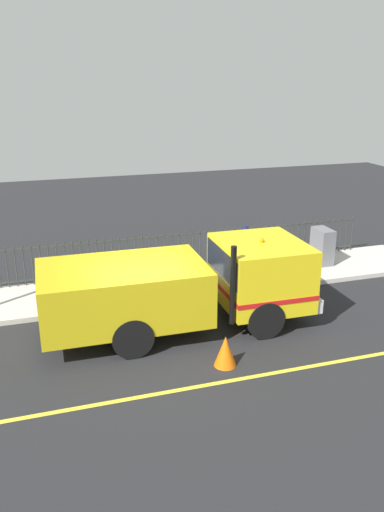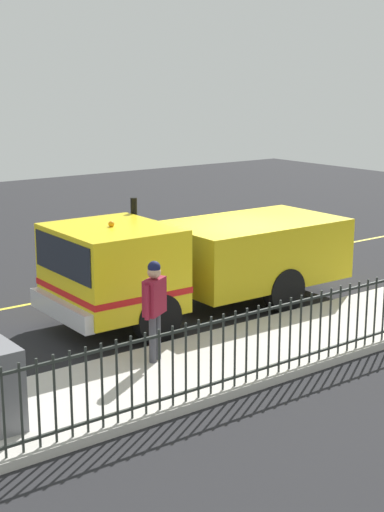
# 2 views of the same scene
# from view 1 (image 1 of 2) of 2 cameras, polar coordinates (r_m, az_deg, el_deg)

# --- Properties ---
(ground_plane) EXTENTS (44.00, 44.00, 0.00)m
(ground_plane) POSITION_cam_1_polar(r_m,az_deg,el_deg) (12.99, -5.21, -8.79)
(ground_plane) COLOR #232326
(ground_plane) RESTS_ON ground
(sidewalk_slab) EXTENTS (2.46, 20.00, 0.14)m
(sidewalk_slab) POSITION_cam_1_polar(r_m,az_deg,el_deg) (15.52, -7.54, -3.76)
(sidewalk_slab) COLOR beige
(sidewalk_slab) RESTS_ON ground
(lane_marking) EXTENTS (0.12, 18.00, 0.01)m
(lane_marking) POSITION_cam_1_polar(r_m,az_deg,el_deg) (10.90, -2.26, -14.68)
(lane_marking) COLOR yellow
(lane_marking) RESTS_ON ground
(work_truck) EXTENTS (2.53, 6.84, 2.42)m
(work_truck) POSITION_cam_1_polar(r_m,az_deg,el_deg) (12.94, 0.15, -2.86)
(work_truck) COLOR yellow
(work_truck) RESTS_ON ground
(worker_standing) EXTENTS (0.44, 0.58, 1.77)m
(worker_standing) POSITION_cam_1_polar(r_m,az_deg,el_deg) (15.57, 5.82, 0.91)
(worker_standing) COLOR maroon
(worker_standing) RESTS_ON sidewalk_slab
(iron_fence) EXTENTS (0.04, 17.04, 1.24)m
(iron_fence) POSITION_cam_1_polar(r_m,az_deg,el_deg) (16.29, -8.34, -0.04)
(iron_fence) COLOR #2D332D
(iron_fence) RESTS_ON sidewalk_slab
(utility_cabinet) EXTENTS (0.85, 0.47, 1.19)m
(utility_cabinet) POSITION_cam_1_polar(r_m,az_deg,el_deg) (17.76, 14.16, 1.07)
(utility_cabinet) COLOR slate
(utility_cabinet) RESTS_ON sidewalk_slab
(traffic_cone) EXTENTS (0.50, 0.50, 0.71)m
(traffic_cone) POSITION_cam_1_polar(r_m,az_deg,el_deg) (11.60, 3.70, -10.41)
(traffic_cone) COLOR orange
(traffic_cone) RESTS_ON ground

